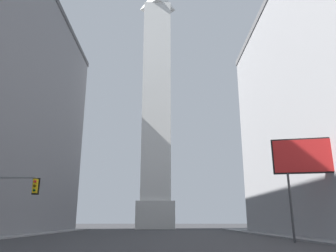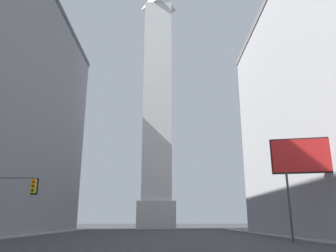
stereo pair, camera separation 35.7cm
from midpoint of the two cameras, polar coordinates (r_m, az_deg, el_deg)
name	(u,v)px [view 1 (the left image)]	position (r m, az deg, el deg)	size (l,w,h in m)	color
obelisk	(157,100)	(77.04, -2.10, 4.54)	(8.04, 8.04, 60.51)	silver
billboard_sign	(316,158)	(29.78, 24.06, -5.07)	(6.82, 1.71, 8.37)	#3F3F42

